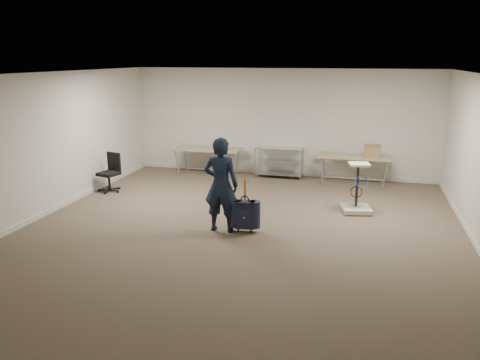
# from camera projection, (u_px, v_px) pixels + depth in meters

# --- Properties ---
(ground) EXTENTS (9.00, 9.00, 0.00)m
(ground) POSITION_uv_depth(u_px,v_px,m) (238.00, 233.00, 8.43)
(ground) COLOR #493C2C
(ground) RESTS_ON ground
(room_shell) EXTENTS (8.00, 9.00, 9.00)m
(room_shell) POSITION_uv_depth(u_px,v_px,m) (255.00, 208.00, 9.71)
(room_shell) COLOR beige
(room_shell) RESTS_ON ground
(folding_table_left) EXTENTS (1.80, 0.75, 0.73)m
(folding_table_left) POSITION_uv_depth(u_px,v_px,m) (207.00, 150.00, 12.41)
(folding_table_left) COLOR #8D7D56
(folding_table_left) RESTS_ON ground
(folding_table_right) EXTENTS (1.80, 0.75, 0.73)m
(folding_table_right) POSITION_uv_depth(u_px,v_px,m) (354.00, 158.00, 11.49)
(folding_table_right) COLOR #8D7D56
(folding_table_right) RESTS_ON ground
(wire_shelf) EXTENTS (1.22, 0.47, 0.80)m
(wire_shelf) POSITION_uv_depth(u_px,v_px,m) (279.00, 161.00, 12.24)
(wire_shelf) COLOR silver
(wire_shelf) RESTS_ON ground
(person) EXTENTS (0.63, 0.42, 1.73)m
(person) POSITION_uv_depth(u_px,v_px,m) (221.00, 185.00, 8.35)
(person) COLOR black
(person) RESTS_ON ground
(suitcase) EXTENTS (0.38, 0.25, 0.99)m
(suitcase) POSITION_uv_depth(u_px,v_px,m) (245.00, 214.00, 8.41)
(suitcase) COLOR black
(suitcase) RESTS_ON ground
(office_chair) EXTENTS (0.55, 0.55, 0.90)m
(office_chair) POSITION_uv_depth(u_px,v_px,m) (110.00, 180.00, 11.02)
(office_chair) COLOR black
(office_chair) RESTS_ON ground
(equipment_cart) EXTENTS (0.67, 0.67, 1.03)m
(equipment_cart) POSITION_uv_depth(u_px,v_px,m) (357.00, 200.00, 9.51)
(equipment_cart) COLOR silver
(equipment_cart) RESTS_ON ground
(cardboard_box) EXTENTS (0.39, 0.29, 0.29)m
(cardboard_box) POSITION_uv_depth(u_px,v_px,m) (372.00, 151.00, 11.31)
(cardboard_box) COLOR #9B7448
(cardboard_box) RESTS_ON folding_table_right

